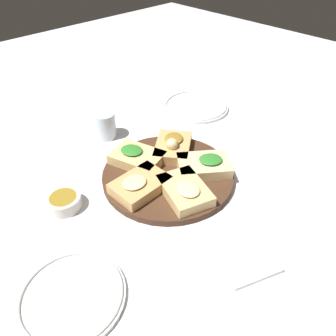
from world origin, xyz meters
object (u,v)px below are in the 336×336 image
(plate_left, at_px, (71,296))
(plate_right, at_px, (196,106))
(water_glass, at_px, (104,125))
(napkin_stack, at_px, (247,261))
(dipping_bowl, at_px, (64,201))
(serving_board, at_px, (168,175))

(plate_left, relative_size, plate_right, 0.86)
(water_glass, bearing_deg, napkin_stack, -96.86)
(water_glass, xyz_separation_m, napkin_stack, (-0.07, -0.62, -0.04))
(plate_left, bearing_deg, water_glass, 47.67)
(water_glass, distance_m, dipping_bowl, 0.33)
(plate_right, height_order, water_glass, water_glass)
(water_glass, height_order, dipping_bowl, water_glass)
(napkin_stack, bearing_deg, dipping_bowl, 114.47)
(serving_board, relative_size, water_glass, 4.28)
(water_glass, xyz_separation_m, dipping_bowl, (-0.27, -0.19, -0.02))
(serving_board, height_order, dipping_bowl, dipping_bowl)
(napkin_stack, bearing_deg, plate_right, 51.15)
(plate_left, height_order, plate_right, same)
(plate_left, bearing_deg, napkin_stack, -31.43)
(plate_left, relative_size, water_glass, 2.48)
(plate_left, distance_m, water_glass, 0.58)
(plate_left, height_order, dipping_bowl, dipping_bowl)
(plate_left, xyz_separation_m, napkin_stack, (0.31, -0.19, -0.00))
(napkin_stack, bearing_deg, water_glass, 83.14)
(plate_right, bearing_deg, plate_left, -154.99)
(plate_right, relative_size, water_glass, 2.88)
(dipping_bowl, bearing_deg, plate_right, 10.64)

